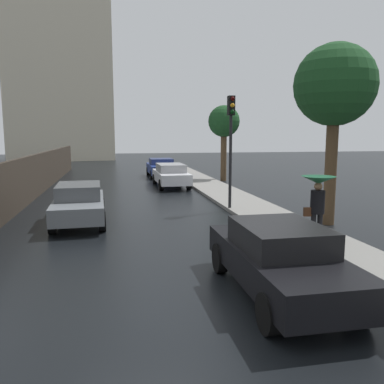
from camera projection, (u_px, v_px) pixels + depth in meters
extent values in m
plane|color=black|center=(143.00, 307.00, 7.08)|extent=(120.00, 120.00, 0.00)
cube|color=slate|center=(79.00, 206.00, 13.71)|extent=(1.82, 4.30, 0.55)
cube|color=#494D50|center=(79.00, 191.00, 13.77)|extent=(1.54, 2.18, 0.49)
cylinder|color=black|center=(102.00, 222.00, 12.57)|extent=(0.24, 0.65, 0.64)
cylinder|color=black|center=(52.00, 224.00, 12.22)|extent=(0.24, 0.65, 0.64)
cylinder|color=black|center=(101.00, 206.00, 15.27)|extent=(0.24, 0.65, 0.64)
cylinder|color=black|center=(60.00, 208.00, 14.92)|extent=(0.24, 0.65, 0.64)
cube|color=silver|center=(171.00, 177.00, 23.33)|extent=(1.75, 4.62, 0.59)
cube|color=gray|center=(171.00, 168.00, 23.26)|extent=(1.52, 2.46, 0.45)
cylinder|color=black|center=(155.00, 179.00, 24.68)|extent=(0.23, 0.63, 0.63)
cylinder|color=black|center=(179.00, 179.00, 25.00)|extent=(0.23, 0.63, 0.63)
cylinder|color=black|center=(161.00, 185.00, 21.74)|extent=(0.23, 0.63, 0.63)
cylinder|color=black|center=(189.00, 184.00, 22.06)|extent=(0.23, 0.63, 0.63)
cube|color=black|center=(279.00, 263.00, 7.56)|extent=(1.71, 4.29, 0.59)
cube|color=black|center=(280.00, 236.00, 7.47)|extent=(1.50, 1.94, 0.47)
cylinder|color=black|center=(220.00, 258.00, 8.82)|extent=(0.22, 0.66, 0.66)
cylinder|color=black|center=(285.00, 254.00, 9.12)|extent=(0.22, 0.66, 0.66)
cylinder|color=black|center=(269.00, 314.00, 6.08)|extent=(0.22, 0.66, 0.66)
cylinder|color=black|center=(359.00, 305.00, 6.38)|extent=(0.22, 0.66, 0.66)
cube|color=navy|center=(161.00, 169.00, 28.75)|extent=(1.84, 4.28, 0.62)
cube|color=navy|center=(161.00, 161.00, 28.77)|extent=(1.61, 1.94, 0.42)
cylinder|color=black|center=(148.00, 171.00, 30.00)|extent=(0.22, 0.63, 0.63)
cylinder|color=black|center=(170.00, 171.00, 30.33)|extent=(0.22, 0.63, 0.63)
cylinder|color=black|center=(152.00, 175.00, 27.26)|extent=(0.22, 0.63, 0.63)
cylinder|color=black|center=(176.00, 174.00, 27.59)|extent=(0.22, 0.63, 0.63)
cylinder|color=black|center=(320.00, 228.00, 10.70)|extent=(0.14, 0.14, 0.82)
cylinder|color=black|center=(313.00, 228.00, 10.69)|extent=(0.14, 0.14, 0.82)
cylinder|color=black|center=(318.00, 202.00, 10.59)|extent=(0.38, 0.38, 0.63)
sphere|color=#8C6647|center=(318.00, 186.00, 10.53)|extent=(0.22, 0.22, 0.22)
cube|color=#3F2314|center=(307.00, 212.00, 10.61)|extent=(0.21, 0.13, 0.24)
cylinder|color=#4C4C51|center=(318.00, 190.00, 10.54)|extent=(0.02, 0.02, 0.76)
cone|color=#144C2D|center=(319.00, 180.00, 10.50)|extent=(0.90, 0.90, 0.20)
cylinder|color=black|center=(230.00, 162.00, 15.69)|extent=(0.12, 0.12, 3.68)
cube|color=black|center=(231.00, 106.00, 15.37)|extent=(0.26, 0.26, 0.75)
sphere|color=#360503|center=(233.00, 99.00, 15.17)|extent=(0.17, 0.17, 0.17)
sphere|color=orange|center=(232.00, 105.00, 15.21)|extent=(0.17, 0.17, 0.17)
sphere|color=black|center=(232.00, 112.00, 15.24)|extent=(0.17, 0.17, 0.17)
cylinder|color=#4C3823|center=(224.00, 157.00, 26.35)|extent=(0.39, 0.39, 3.23)
sphere|color=#19421E|center=(224.00, 121.00, 26.01)|extent=(2.08, 2.08, 2.08)
cylinder|color=#4C3823|center=(331.00, 170.00, 13.35)|extent=(0.40, 0.40, 3.75)
sphere|color=#19421E|center=(335.00, 85.00, 12.95)|extent=(2.70, 2.70, 2.70)
cube|color=beige|center=(56.00, 48.00, 46.90)|extent=(13.20, 9.59, 26.70)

